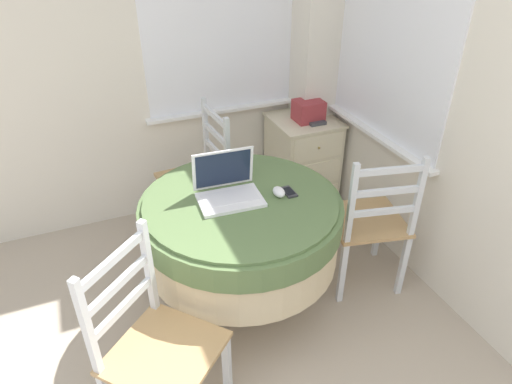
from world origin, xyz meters
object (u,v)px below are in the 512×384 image
computer_mouse (279,192)px  book_on_cabinet (313,120)px  laptop (228,189)px  storage_box (308,111)px  dining_chair_near_right_window (369,223)px  dining_chair_near_back_window (199,178)px  cell_phone (289,192)px  dining_chair_camera_near (156,347)px  corner_cabinet (302,160)px  round_dining_table (241,225)px

computer_mouse → book_on_cabinet: size_ratio=0.51×
laptop → storage_box: 1.30m
dining_chair_near_right_window → dining_chair_near_back_window: bearing=131.3°
computer_mouse → dining_chair_near_right_window: dining_chair_near_right_window is taller
cell_phone → storage_box: size_ratio=0.54×
dining_chair_camera_near → corner_cabinet: (1.49, 1.47, -0.12)m
cell_phone → corner_cabinet: size_ratio=0.16×
dining_chair_near_right_window → storage_box: bearing=83.3°
cell_phone → book_on_cabinet: 1.14m
cell_phone → book_on_cabinet: cell_phone is taller
round_dining_table → cell_phone: size_ratio=9.67×
dining_chair_camera_near → book_on_cabinet: dining_chair_camera_near is taller
dining_chair_camera_near → corner_cabinet: dining_chair_camera_near is taller
dining_chair_near_back_window → dining_chair_near_right_window: same height
cell_phone → dining_chair_near_back_window: dining_chair_near_back_window is taller
computer_mouse → book_on_cabinet: (0.73, 0.93, -0.08)m
dining_chair_near_back_window → round_dining_table: bearing=-89.1°
dining_chair_near_back_window → laptop: bearing=-93.2°
dining_chair_near_back_window → corner_cabinet: (0.90, 0.16, -0.12)m
laptop → cell_phone: size_ratio=3.09×
laptop → cell_phone: 0.33m
dining_chair_near_back_window → corner_cabinet: size_ratio=1.38×
book_on_cabinet → dining_chair_camera_near: bearing=-137.4°
dining_chair_near_right_window → laptop: bearing=169.6°
round_dining_table → cell_phone: 0.32m
computer_mouse → storage_box: size_ratio=0.44×
dining_chair_near_right_window → book_on_cabinet: (0.15, 0.99, 0.24)m
dining_chair_near_right_window → storage_box: 1.08m
dining_chair_near_back_window → dining_chair_camera_near: size_ratio=1.00×
cell_phone → corner_cabinet: 1.25m
computer_mouse → corner_cabinet: 1.29m
book_on_cabinet → computer_mouse: bearing=-128.0°
cell_phone → dining_chair_near_back_window: bearing=108.2°
round_dining_table → cell_phone: bearing=-9.0°
laptop → cell_phone: (0.32, -0.09, -0.05)m
storage_box → dining_chair_camera_near: bearing=-136.1°
dining_chair_near_back_window → dining_chair_near_right_window: size_ratio=1.00×
dining_chair_camera_near → corner_cabinet: 2.09m
cell_phone → dining_chair_near_back_window: (-0.27, 0.83, -0.31)m
round_dining_table → corner_cabinet: bearing=47.0°
dining_chair_near_right_window → book_on_cabinet: dining_chair_near_right_window is taller
cell_phone → dining_chair_near_right_window: bearing=-7.4°
laptop → dining_chair_camera_near: size_ratio=0.36×
cell_phone → book_on_cabinet: size_ratio=0.62×
dining_chair_camera_near → book_on_cabinet: size_ratio=5.34×
dining_chair_camera_near → cell_phone: bearing=29.0°
round_dining_table → book_on_cabinet: (0.93, 0.89, 0.11)m
dining_chair_near_back_window → storage_box: bearing=8.2°
corner_cabinet → storage_box: size_ratio=3.36×
round_dining_table → storage_box: 1.30m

